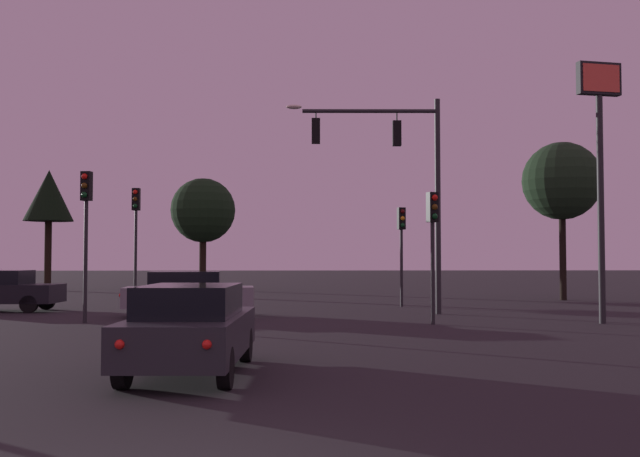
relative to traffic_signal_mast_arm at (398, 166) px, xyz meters
name	(u,v)px	position (x,y,z in m)	size (l,w,h in m)	color
ground_plane	(271,305)	(-4.67, 5.18, -5.26)	(168.00, 168.00, 0.00)	black
traffic_signal_mast_arm	(398,166)	(0.00, 0.00, 0.00)	(5.49, 0.45, 7.65)	#232326
traffic_light_corner_left	(136,223)	(-10.09, 3.85, -1.88)	(0.31, 0.36, 4.80)	#232326
traffic_light_corner_right	(86,216)	(-10.06, -3.15, -1.99)	(0.34, 0.37, 4.64)	#232326
traffic_light_median	(433,230)	(0.47, -3.98, -2.44)	(0.36, 0.39, 3.95)	#232326
traffic_light_far_side	(402,236)	(0.68, 3.86, -2.38)	(0.35, 0.38, 4.04)	#232326
car_nearside_lane	(191,327)	(-5.40, -13.00, -4.46)	(1.92, 4.49, 1.52)	#232328
car_crossing_left	(188,293)	(-7.27, -0.80, -4.46)	(4.50, 2.05, 1.52)	gray
store_sign_illuminated	(600,134)	(5.64, -3.86, 0.49)	(1.42, 0.50, 7.96)	#232326
tree_behind_sign	(49,197)	(-18.82, 19.26, 0.47)	(2.97, 2.97, 7.39)	black
tree_left_far	(203,211)	(-9.41, 19.48, -0.35)	(4.00, 4.00, 6.94)	black
tree_center_horizon	(562,181)	(8.92, 8.08, 0.33)	(3.67, 3.67, 7.45)	black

